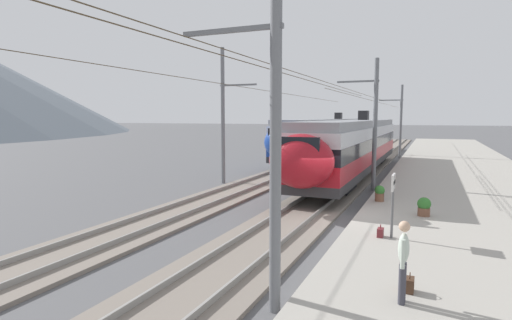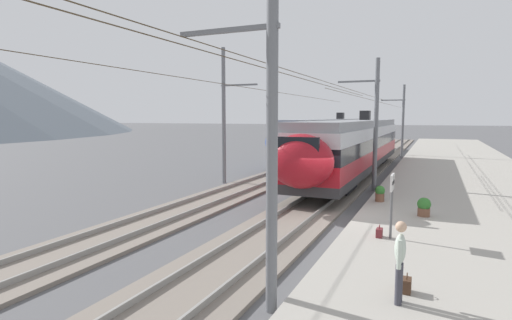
% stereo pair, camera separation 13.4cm
% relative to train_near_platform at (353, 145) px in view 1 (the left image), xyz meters
% --- Properties ---
extents(ground_plane, '(400.00, 400.00, 0.00)m').
position_rel_train_near_platform_xyz_m(ground_plane, '(-11.91, -1.51, -2.22)').
color(ground_plane, '#565659').
extents(platform_slab, '(120.00, 8.99, 0.34)m').
position_rel_train_near_platform_xyz_m(platform_slab, '(-11.91, -6.81, -2.05)').
color(platform_slab, '#A39E93').
rests_on(platform_slab, ground).
extents(track_near, '(120.00, 3.00, 0.28)m').
position_rel_train_near_platform_xyz_m(track_near, '(-11.91, -0.00, -2.16)').
color(track_near, slate).
rests_on(track_near, ground).
extents(track_far, '(120.00, 3.00, 0.28)m').
position_rel_train_near_platform_xyz_m(track_far, '(-11.91, 4.80, -2.16)').
color(track_far, slate).
rests_on(track_far, ground).
extents(train_near_platform, '(25.19, 3.02, 4.27)m').
position_rel_train_near_platform_xyz_m(train_near_platform, '(0.00, 0.00, 0.00)').
color(train_near_platform, '#2D2D30').
rests_on(train_near_platform, track_near).
extents(train_far_track, '(28.82, 2.97, 4.27)m').
position_rel_train_near_platform_xyz_m(train_far_track, '(12.91, 4.80, 0.00)').
color(train_far_track, '#2D2D30').
rests_on(train_far_track, track_far).
extents(catenary_mast_west, '(45.76, 2.28, 8.05)m').
position_rel_train_near_platform_xyz_m(catenary_mast_west, '(-20.04, -1.83, 1.97)').
color(catenary_mast_west, slate).
rests_on(catenary_mast_west, ground).
extents(catenary_mast_mid, '(45.76, 2.28, 7.24)m').
position_rel_train_near_platform_xyz_m(catenary_mast_mid, '(-4.66, -1.82, 1.64)').
color(catenary_mast_mid, slate).
rests_on(catenary_mast_mid, ground).
extents(catenary_mast_east, '(45.76, 2.28, 7.20)m').
position_rel_train_near_platform_xyz_m(catenary_mast_east, '(14.75, -1.82, 1.59)').
color(catenary_mast_east, slate).
rests_on(catenary_mast_east, ground).
extents(catenary_mast_far_side, '(45.76, 2.38, 8.22)m').
position_rel_train_near_platform_xyz_m(catenary_mast_far_side, '(-5.70, 6.73, 2.05)').
color(catenary_mast_far_side, slate).
rests_on(catenary_mast_far_side, ground).
extents(platform_sign, '(0.70, 0.08, 2.00)m').
position_rel_train_near_platform_xyz_m(platform_sign, '(-14.77, -3.85, -0.41)').
color(platform_sign, '#59595B').
rests_on(platform_sign, platform_slab).
extents(passenger_walking, '(0.53, 0.22, 1.69)m').
position_rel_train_near_platform_xyz_m(passenger_walking, '(-19.32, -4.45, -0.94)').
color(passenger_walking, '#383842').
rests_on(passenger_walking, platform_slab).
extents(handbag_beside_passenger, '(0.32, 0.18, 0.43)m').
position_rel_train_near_platform_xyz_m(handbag_beside_passenger, '(-18.72, -4.57, -1.73)').
color(handbag_beside_passenger, '#472D1E').
rests_on(handbag_beside_passenger, platform_slab).
extents(handbag_near_sign, '(0.32, 0.18, 0.40)m').
position_rel_train_near_platform_xyz_m(handbag_near_sign, '(-14.78, -3.52, -1.74)').
color(handbag_near_sign, maroon).
rests_on(handbag_near_sign, platform_slab).
extents(potted_plant_platform_edge, '(0.44, 0.44, 0.71)m').
position_rel_train_near_platform_xyz_m(potted_plant_platform_edge, '(-9.18, -2.84, -1.49)').
color(potted_plant_platform_edge, brown).
rests_on(potted_plant_platform_edge, platform_slab).
extents(potted_plant_by_shelter, '(0.50, 0.50, 0.71)m').
position_rel_train_near_platform_xyz_m(potted_plant_by_shelter, '(-11.31, -4.71, -1.50)').
color(potted_plant_by_shelter, brown).
rests_on(potted_plant_by_shelter, platform_slab).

